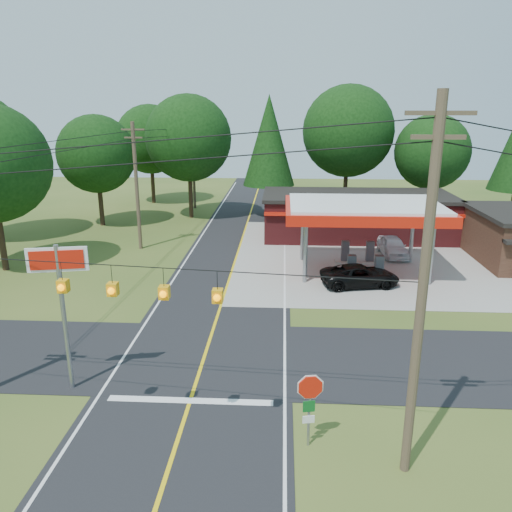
# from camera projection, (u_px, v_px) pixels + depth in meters

# --- Properties ---
(ground) EXTENTS (120.00, 120.00, 0.00)m
(ground) POSITION_uv_depth(u_px,v_px,m) (204.00, 357.00, 22.95)
(ground) COLOR #39501C
(ground) RESTS_ON ground
(main_highway) EXTENTS (8.00, 120.00, 0.02)m
(main_highway) POSITION_uv_depth(u_px,v_px,m) (204.00, 357.00, 22.95)
(main_highway) COLOR black
(main_highway) RESTS_ON ground
(cross_road) EXTENTS (70.00, 7.00, 0.02)m
(cross_road) POSITION_uv_depth(u_px,v_px,m) (204.00, 357.00, 22.95)
(cross_road) COLOR black
(cross_road) RESTS_ON ground
(lane_center_yellow) EXTENTS (0.15, 110.00, 0.00)m
(lane_center_yellow) POSITION_uv_depth(u_px,v_px,m) (204.00, 356.00, 22.94)
(lane_center_yellow) COLOR yellow
(lane_center_yellow) RESTS_ON main_highway
(gas_canopy) EXTENTS (10.60, 7.40, 4.88)m
(gas_canopy) POSITION_uv_depth(u_px,v_px,m) (364.00, 211.00, 33.69)
(gas_canopy) COLOR gray
(gas_canopy) RESTS_ON ground
(convenience_store) EXTENTS (16.40, 7.55, 3.80)m
(convenience_store) POSITION_uv_depth(u_px,v_px,m) (357.00, 215.00, 43.86)
(convenience_store) COLOR maroon
(convenience_store) RESTS_ON ground
(utility_pole_near_right) EXTENTS (1.80, 0.30, 11.50)m
(utility_pole_near_right) POSITION_uv_depth(u_px,v_px,m) (422.00, 294.00, 14.15)
(utility_pole_near_right) COLOR #473828
(utility_pole_near_right) RESTS_ON ground
(utility_pole_far_left) EXTENTS (1.80, 0.30, 10.00)m
(utility_pole_far_left) POSITION_uv_depth(u_px,v_px,m) (137.00, 185.00, 39.10)
(utility_pole_far_left) COLOR #473828
(utility_pole_far_left) RESTS_ON ground
(utility_pole_north) EXTENTS (0.30, 0.30, 9.50)m
(utility_pole_north) POSITION_uv_depth(u_px,v_px,m) (194.00, 166.00, 55.41)
(utility_pole_north) COLOR #473828
(utility_pole_north) RESTS_ON ground
(overhead_beacons) EXTENTS (17.04, 2.04, 1.03)m
(overhead_beacons) POSITION_uv_depth(u_px,v_px,m) (137.00, 269.00, 15.48)
(overhead_beacons) COLOR black
(overhead_beacons) RESTS_ON ground
(treeline_backdrop) EXTENTS (70.27, 51.59, 13.30)m
(treeline_backdrop) POSITION_uv_depth(u_px,v_px,m) (253.00, 149.00, 43.72)
(treeline_backdrop) COLOR #332316
(treeline_backdrop) RESTS_ON ground
(suv_car) EXTENTS (5.79, 5.79, 1.38)m
(suv_car) POSITION_uv_depth(u_px,v_px,m) (360.00, 276.00, 31.87)
(suv_car) COLOR black
(suv_car) RESTS_ON ground
(sedan_car) EXTENTS (4.57, 4.57, 1.49)m
(sedan_car) POSITION_uv_depth(u_px,v_px,m) (393.00, 246.00, 38.37)
(sedan_car) COLOR white
(sedan_car) RESTS_ON ground
(big_stop_sign) EXTENTS (2.23, 0.54, 6.09)m
(big_stop_sign) POSITION_uv_depth(u_px,v_px,m) (60.00, 286.00, 19.16)
(big_stop_sign) COLOR gray
(big_stop_sign) RESTS_ON ground
(octagonal_stop_sign) EXTENTS (0.92, 0.20, 2.71)m
(octagonal_stop_sign) POSITION_uv_depth(u_px,v_px,m) (310.00, 393.00, 16.38)
(octagonal_stop_sign) COLOR gray
(octagonal_stop_sign) RESTS_ON ground
(route_sign_post) EXTENTS (0.41, 0.12, 2.00)m
(route_sign_post) POSITION_uv_depth(u_px,v_px,m) (309.00, 415.00, 16.62)
(route_sign_post) COLOR gray
(route_sign_post) RESTS_ON ground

